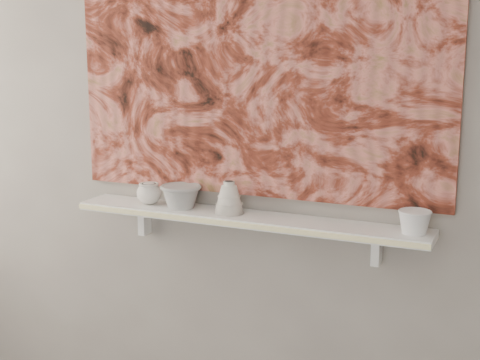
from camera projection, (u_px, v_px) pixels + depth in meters
The scene contains 11 objects.
wall_back at pixel (256, 102), 2.53m from camera, with size 3.60×3.60×0.00m, color gray.
shelf at pixel (245, 219), 2.53m from camera, with size 1.40×0.18×0.03m, color white.
shelf_stripe at pixel (235, 224), 2.45m from camera, with size 1.40×0.01×0.02m, color #F6EBA4.
bracket_left at pixel (145, 220), 2.80m from camera, with size 0.03×0.06×0.12m, color white.
bracket_right at pixel (377, 249), 2.41m from camera, with size 0.03×0.06×0.12m, color white.
painting at pixel (254, 51), 2.48m from camera, with size 1.50×0.03×1.10m, color maroon.
house_motif at pixel (370, 140), 2.35m from camera, with size 0.09×0.00×0.08m, color black.
bowl_grey at pixel (181, 196), 2.63m from camera, with size 0.16×0.16×0.09m, color gray, non-canonical shape.
cup_cream at pixel (149, 193), 2.69m from camera, with size 0.10×0.10×0.09m, color silver, non-canonical shape.
bell_vessel at pixel (229, 197), 2.54m from camera, with size 0.11×0.11×0.12m, color beige, non-canonical shape.
bowl_white at pixel (415, 222), 2.27m from camera, with size 0.11×0.11×0.08m, color silver, non-canonical shape.
Camera 1 is at (0.98, -0.75, 1.56)m, focal length 50.00 mm.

